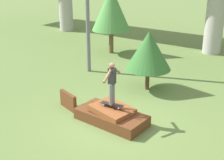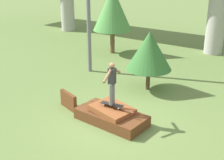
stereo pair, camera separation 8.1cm
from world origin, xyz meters
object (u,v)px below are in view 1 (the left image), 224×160
(skateboard, at_px, (112,104))
(tree_behind_left, at_px, (149,51))
(tree_behind_right, at_px, (111,9))
(skater, at_px, (112,81))

(skateboard, distance_m, tree_behind_left, 3.65)
(skateboard, relative_size, tree_behind_left, 0.33)
(skateboard, bearing_deg, tree_behind_right, 124.95)
(skateboard, distance_m, skater, 0.87)
(skateboard, bearing_deg, skater, -18.43)
(skateboard, bearing_deg, tree_behind_left, 97.97)
(tree_behind_right, bearing_deg, skateboard, -55.05)
(skater, relative_size, tree_behind_left, 0.57)
(tree_behind_left, height_order, tree_behind_right, tree_behind_right)
(skateboard, relative_size, tree_behind_right, 0.21)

